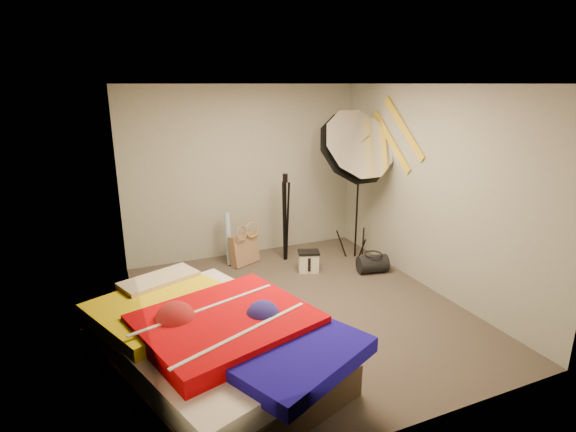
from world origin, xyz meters
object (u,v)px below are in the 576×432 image
tote_bag (244,249)px  bed (212,342)px  wrapping_roll (228,239)px  photo_umbrella (354,149)px  camera_case (309,262)px  duffel_bag (373,264)px  camera_tripod (285,211)px

tote_bag → bed: 2.58m
wrapping_roll → bed: size_ratio=0.29×
wrapping_roll → photo_umbrella: bearing=-21.0°
camera_case → bed: (-1.78, -1.74, 0.18)m
tote_bag → duffel_bag: (1.52, -1.00, -0.10)m
duffel_bag → photo_umbrella: bearing=111.4°
wrapping_roll → camera_tripod: (0.80, -0.19, 0.36)m
camera_case → bed: size_ratio=0.10×
tote_bag → wrapping_roll: size_ratio=0.60×
camera_tripod → duffel_bag: bearing=-44.7°
camera_case → camera_tripod: camera_tripod is taller
wrapping_roll → photo_umbrella: photo_umbrella is taller
camera_case → duffel_bag: size_ratio=0.67×
tote_bag → camera_tripod: 0.80m
tote_bag → wrapping_roll: 0.27m
tote_bag → wrapping_roll: (-0.20, 0.10, 0.15)m
photo_umbrella → camera_tripod: size_ratio=1.78×
bed → camera_tripod: 2.83m
duffel_bag → photo_umbrella: 1.59m
tote_bag → duffel_bag: 1.82m
camera_tripod → tote_bag: bearing=171.9°
wrapping_roll → photo_umbrella: 2.16m
wrapping_roll → camera_tripod: bearing=-13.4°
camera_case → bed: 2.49m
camera_case → camera_tripod: (-0.13, 0.53, 0.60)m
tote_bag → duffel_bag: tote_bag is taller
camera_case → bed: bed is taller
camera_tripod → wrapping_roll: bearing=166.6°
bed → photo_umbrella: photo_umbrella is taller
photo_umbrella → camera_tripod: 1.31m
tote_bag → bed: size_ratio=0.17×
wrapping_roll → camera_tripod: size_ratio=0.58×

